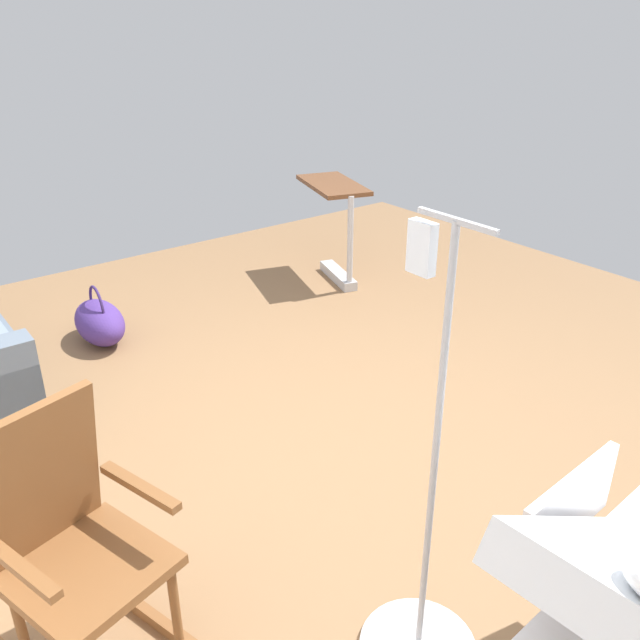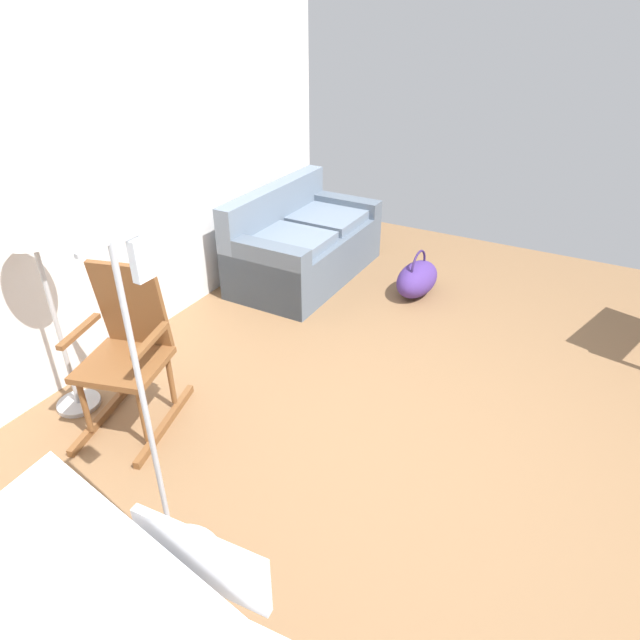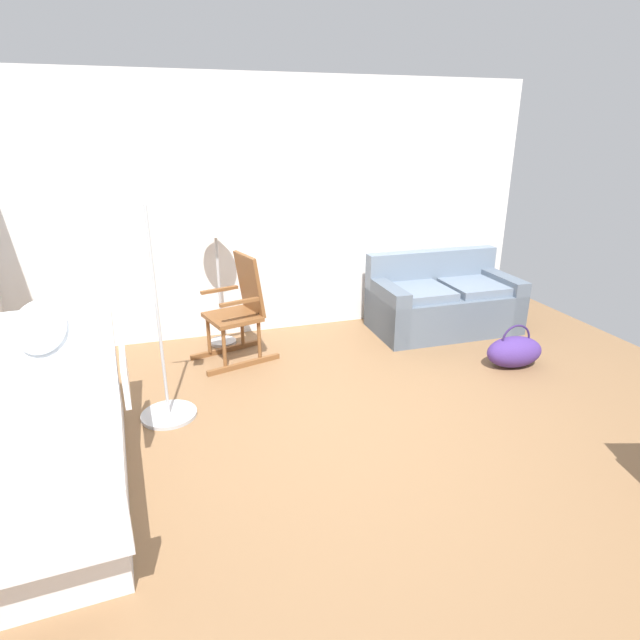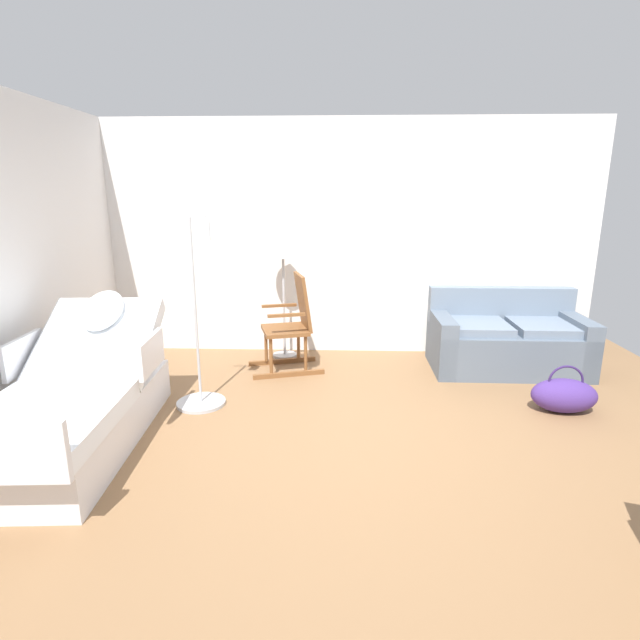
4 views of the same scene
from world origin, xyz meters
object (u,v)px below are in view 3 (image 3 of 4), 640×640
(duffel_bag, at_px, (514,351))
(iv_pole, at_px, (167,388))
(rocking_chair, at_px, (239,310))
(floor_lamp, at_px, (215,229))
(couch, at_px, (443,303))
(hospital_bed, at_px, (46,454))

(duffel_bag, bearing_deg, iv_pole, 179.54)
(rocking_chair, relative_size, floor_lamp, 0.71)
(rocking_chair, relative_size, duffel_bag, 1.82)
(couch, height_order, duffel_bag, couch)
(floor_lamp, bearing_deg, iv_pole, -113.47)
(hospital_bed, relative_size, rocking_chair, 2.02)
(floor_lamp, xyz_separation_m, duffel_bag, (2.62, -1.43, -1.07))
(couch, bearing_deg, hospital_bed, -153.96)
(couch, bearing_deg, iv_pole, -160.60)
(floor_lamp, distance_m, duffel_bag, 3.17)
(hospital_bed, relative_size, couch, 1.32)
(duffel_bag, bearing_deg, floor_lamp, 151.41)
(couch, bearing_deg, floor_lamp, 172.62)
(floor_lamp, bearing_deg, duffel_bag, -28.59)
(floor_lamp, bearing_deg, rocking_chair, -73.22)
(hospital_bed, distance_m, iv_pole, 1.08)
(duffel_bag, bearing_deg, rocking_chair, 158.26)
(hospital_bed, bearing_deg, duffel_bag, 10.76)
(couch, distance_m, rocking_chair, 2.34)
(rocking_chair, relative_size, iv_pole, 0.62)
(couch, relative_size, iv_pole, 0.95)
(hospital_bed, height_order, duffel_bag, hospital_bed)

